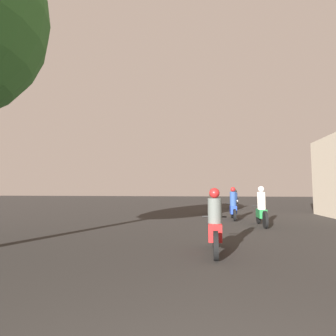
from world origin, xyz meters
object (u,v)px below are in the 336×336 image
(motorcycle_blue, at_px, (233,206))
(motorcycle_silver, at_px, (235,201))
(motorcycle_orange, at_px, (212,204))
(motorcycle_red, at_px, (215,226))
(motorcycle_green, at_px, (261,210))

(motorcycle_blue, relative_size, motorcycle_silver, 0.93)
(motorcycle_blue, height_order, motorcycle_orange, motorcycle_blue)
(motorcycle_red, distance_m, motorcycle_blue, 7.28)
(motorcycle_green, height_order, motorcycle_blue, motorcycle_green)
(motorcycle_green, height_order, motorcycle_orange, motorcycle_green)
(motorcycle_red, xyz_separation_m, motorcycle_blue, (1.07, 7.20, 0.04))
(motorcycle_green, bearing_deg, motorcycle_orange, 105.09)
(motorcycle_green, xyz_separation_m, motorcycle_orange, (-1.93, 4.87, -0.01))
(motorcycle_silver, bearing_deg, motorcycle_blue, -104.65)
(motorcycle_orange, bearing_deg, motorcycle_blue, -63.37)
(motorcycle_orange, bearing_deg, motorcycle_green, -62.55)
(motorcycle_red, relative_size, motorcycle_green, 0.88)
(motorcycle_red, bearing_deg, motorcycle_blue, 82.10)
(motorcycle_silver, bearing_deg, motorcycle_green, -97.86)
(motorcycle_red, bearing_deg, motorcycle_silver, 83.17)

